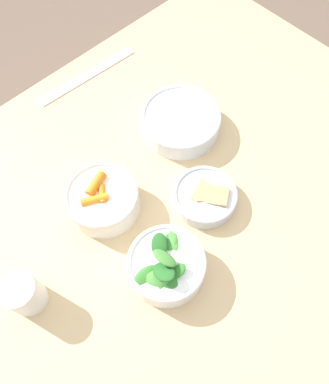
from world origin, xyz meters
TOP-DOWN VIEW (x-y plane):
  - ground_plane at (0.00, 0.00)m, footprint 10.00×10.00m
  - dining_table at (0.00, 0.00)m, footprint 1.28×1.00m
  - bowl_carrots at (-0.16, 0.08)m, footprint 0.16×0.16m
  - bowl_greens at (-0.16, -0.12)m, footprint 0.16×0.16m
  - bowl_beans_hotdog at (0.12, 0.12)m, footprint 0.20×0.20m
  - bowl_cookies at (0.02, -0.06)m, footprint 0.15×0.15m
  - ruler at (0.06, 0.43)m, footprint 0.31×0.05m
  - cup at (-0.40, 0.03)m, footprint 0.07×0.07m

SIDE VIEW (x-z plane):
  - ground_plane at x=0.00m, z-range 0.00..0.00m
  - dining_table at x=0.00m, z-range 0.28..1.06m
  - ruler at x=0.06m, z-range 0.77..0.78m
  - bowl_cookies at x=0.02m, z-range 0.77..0.82m
  - bowl_beans_hotdog at x=0.12m, z-range 0.77..0.83m
  - bowl_carrots at x=-0.16m, z-range 0.77..0.85m
  - bowl_greens at x=-0.16m, z-range 0.76..0.87m
  - cup at x=-0.40m, z-range 0.77..0.87m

